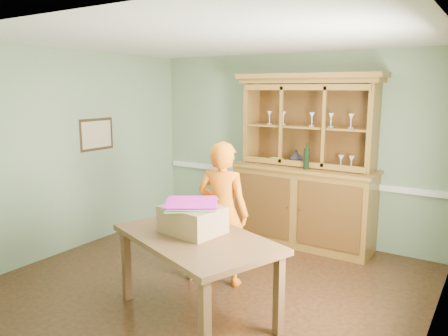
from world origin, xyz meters
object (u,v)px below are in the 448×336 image
Objects in this scene: dining_table at (196,246)px; cardboard_box at (193,219)px; person at (223,214)px; china_hutch at (304,186)px.

cardboard_box is (-0.10, 0.08, 0.23)m from dining_table.
dining_table is at bearing -38.28° from cardboard_box.
person is (-0.09, 0.68, -0.13)m from cardboard_box.
china_hutch reaches higher than person.
person is at bearing 97.57° from cardboard_box.
dining_table is (-0.07, -2.46, -0.12)m from china_hutch.
china_hutch is 2.39m from cardboard_box.
person reaches higher than dining_table.
china_hutch is at bearing 86.02° from cardboard_box.
cardboard_box is 0.70m from person.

